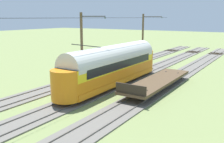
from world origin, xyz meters
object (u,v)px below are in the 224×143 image
catenary_pole_foreground (143,38)px  catenary_pole_mid_near (82,48)px  vintage_streetcar (113,65)px  flatcar_adjacent (157,81)px

catenary_pole_foreground → catenary_pole_mid_near: 14.60m
catenary_pole_mid_near → vintage_streetcar: bearing=-153.9°
flatcar_adjacent → vintage_streetcar: bearing=14.3°
flatcar_adjacent → catenary_pole_foreground: 14.47m
vintage_streetcar → flatcar_adjacent: size_ratio=1.42×
flatcar_adjacent → catenary_pole_mid_near: catenary_pole_mid_near is taller
flatcar_adjacent → catenary_pole_mid_near: bearing=19.1°
flatcar_adjacent → catenary_pole_mid_near: 8.44m
vintage_streetcar → flatcar_adjacent: vintage_streetcar is taller
vintage_streetcar → flatcar_adjacent: bearing=-165.7°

